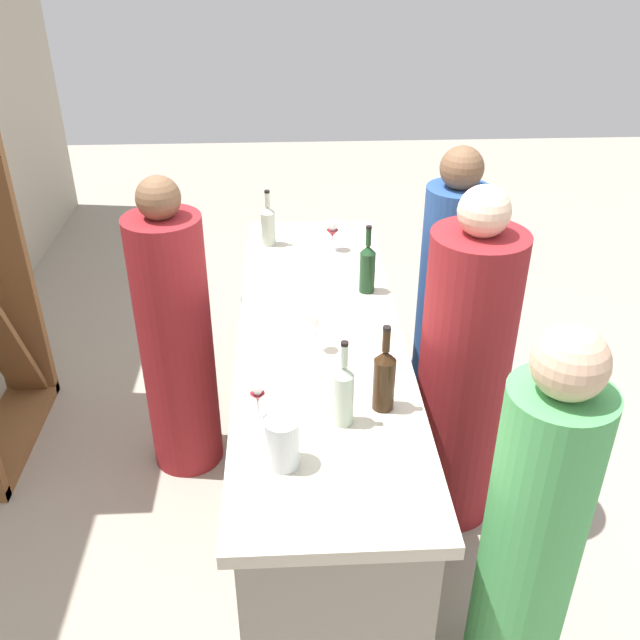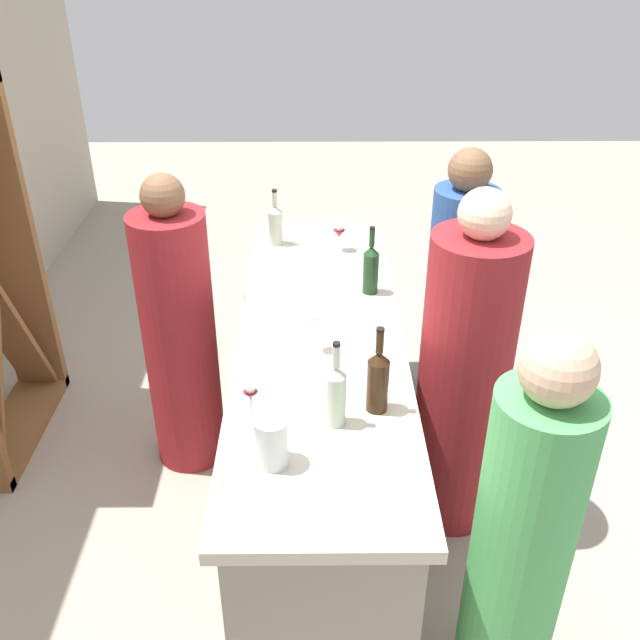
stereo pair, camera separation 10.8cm
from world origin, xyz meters
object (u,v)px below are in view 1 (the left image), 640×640
(person_center_guest, at_px, (531,543))
(person_server_behind, at_px, (176,342))
(wine_bottle_center_olive_green, at_px, (367,267))
(person_left_guest, at_px, (463,378))
(wine_bottle_leftmost_clear_pale, at_px, (344,393))
(wine_bottle_second_right_clear_pale, at_px, (268,224))
(wine_glass_near_left, at_px, (332,231))
(wine_glass_near_right, at_px, (257,395))
(wine_glass_near_center, at_px, (315,324))
(water_pitcher, at_px, (282,443))
(wine_bottle_second_left_amber_brown, at_px, (384,378))
(person_right_guest, at_px, (449,289))

(person_center_guest, relative_size, person_server_behind, 1.00)
(wine_bottle_center_olive_green, bearing_deg, person_left_guest, -139.47)
(wine_bottle_leftmost_clear_pale, relative_size, person_server_behind, 0.22)
(wine_bottle_center_olive_green, xyz_separation_m, wine_bottle_second_right_clear_pale, (0.55, 0.46, -0.01))
(wine_glass_near_left, bearing_deg, person_center_guest, -163.63)
(person_left_guest, bearing_deg, wine_glass_near_right, 12.22)
(wine_glass_near_left, bearing_deg, person_server_behind, 122.68)
(wine_glass_near_center, relative_size, water_pitcher, 0.96)
(wine_bottle_second_right_clear_pale, bearing_deg, wine_bottle_second_left_amber_brown, -163.53)
(wine_glass_near_left, bearing_deg, wine_bottle_second_right_clear_pale, 75.43)
(wine_bottle_leftmost_clear_pale, height_order, person_server_behind, person_server_behind)
(wine_bottle_center_olive_green, relative_size, water_pitcher, 1.89)
(wine_bottle_second_left_amber_brown, relative_size, person_server_behind, 0.22)
(wine_glass_near_center, bearing_deg, person_center_guest, -141.72)
(wine_bottle_second_left_amber_brown, height_order, wine_bottle_center_olive_green, wine_bottle_second_left_amber_brown)
(wine_bottle_second_right_clear_pale, distance_m, person_left_guest, 1.34)
(wine_bottle_second_right_clear_pale, height_order, wine_glass_near_left, wine_bottle_second_right_clear_pale)
(wine_bottle_leftmost_clear_pale, bearing_deg, wine_bottle_second_right_clear_pale, 10.31)
(wine_bottle_second_left_amber_brown, distance_m, person_server_behind, 1.27)
(wine_glass_near_right, bearing_deg, person_server_behind, 25.53)
(wine_bottle_second_right_clear_pale, height_order, wine_glass_near_center, wine_bottle_second_right_clear_pale)
(water_pitcher, xyz_separation_m, person_right_guest, (1.63, -0.91, -0.34))
(wine_bottle_second_left_amber_brown, xyz_separation_m, water_pitcher, (-0.28, 0.36, -0.04))
(person_right_guest, distance_m, person_server_behind, 1.50)
(person_server_behind, bearing_deg, person_left_guest, -26.03)
(water_pitcher, bearing_deg, person_left_guest, -47.05)
(wine_glass_near_left, relative_size, wine_glass_near_center, 0.96)
(person_right_guest, bearing_deg, wine_glass_near_center, 40.86)
(wine_bottle_second_left_amber_brown, distance_m, wine_bottle_second_right_clear_pale, 1.49)
(person_left_guest, distance_m, person_server_behind, 1.34)
(person_left_guest, bearing_deg, person_server_behind, -34.74)
(wine_glass_near_center, xyz_separation_m, person_right_guest, (0.96, -0.78, -0.37))
(wine_bottle_second_right_clear_pale, xyz_separation_m, person_right_guest, (-0.08, -0.98, -0.37))
(wine_bottle_leftmost_clear_pale, relative_size, wine_bottle_second_left_amber_brown, 0.98)
(wine_bottle_center_olive_green, relative_size, wine_glass_near_right, 2.23)
(wine_bottle_second_right_clear_pale, distance_m, person_center_guest, 2.09)
(wine_bottle_second_left_amber_brown, xyz_separation_m, wine_bottle_second_right_clear_pale, (1.43, 0.42, -0.01))
(wine_glass_near_center, xyz_separation_m, wine_glass_near_right, (-0.43, 0.22, -0.02))
(wine_bottle_second_left_amber_brown, height_order, wine_glass_near_left, wine_bottle_second_left_amber_brown)
(wine_bottle_leftmost_clear_pale, bearing_deg, wine_glass_near_right, 82.40)
(wine_bottle_second_right_clear_pale, bearing_deg, person_right_guest, -94.77)
(person_left_guest, height_order, person_center_guest, person_left_guest)
(wine_bottle_center_olive_green, xyz_separation_m, person_right_guest, (0.47, -0.51, -0.38))
(wine_bottle_second_left_amber_brown, bearing_deg, wine_bottle_leftmost_clear_pale, 117.83)
(wine_bottle_center_olive_green, relative_size, wine_glass_near_left, 2.05)
(wine_glass_near_center, bearing_deg, wine_glass_near_right, 152.98)
(wine_bottle_second_right_clear_pale, xyz_separation_m, water_pitcher, (-1.71, -0.07, -0.03))
(wine_glass_near_left, xyz_separation_m, person_left_guest, (-0.91, -0.51, -0.31))
(wine_bottle_center_olive_green, bearing_deg, wine_bottle_second_right_clear_pale, 39.95)
(wine_bottle_leftmost_clear_pale, distance_m, person_left_guest, 0.83)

